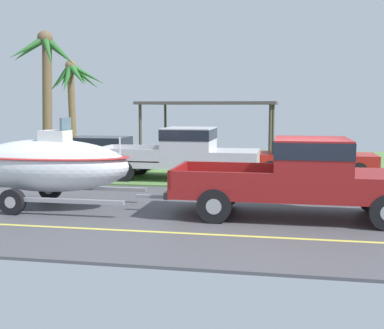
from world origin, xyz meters
name	(u,v)px	position (x,y,z in m)	size (l,w,h in m)	color
ground	(288,173)	(0.00, 8.38, -0.01)	(36.00, 22.00, 0.11)	#4C4C51
pickup_truck_towing	(310,174)	(0.46, 0.22, 1.06)	(5.99, 2.16, 1.92)	maroon
boat_on_trailer	(48,165)	(-6.28, 0.22, 1.13)	(5.80, 2.24, 2.38)	gray
parked_pickup_background	(188,151)	(-3.54, 5.52, 1.06)	(5.96, 2.08, 1.91)	silver
parked_sedan_near	(311,159)	(0.86, 7.48, 0.67)	(4.61, 1.84, 1.38)	#B21E19
parked_sedan_far	(103,154)	(-7.70, 7.98, 0.67)	(4.35, 1.95, 1.38)	beige
carport_awning	(212,104)	(-3.82, 13.05, 2.75)	(6.52, 5.44, 2.88)	#4C4238
palm_tree_near_left	(73,84)	(-11.05, 12.67, 3.80)	(3.21, 3.15, 5.04)	brown
palm_tree_mid	(47,69)	(-9.95, 7.67, 4.21)	(2.67, 3.23, 5.78)	brown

